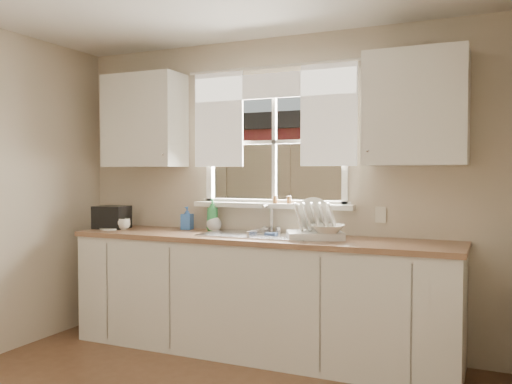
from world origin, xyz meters
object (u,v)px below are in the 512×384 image
at_px(dish_rack, 315,228).
at_px(black_appliance, 112,217).
at_px(cup, 123,224).
at_px(soap_bottle_a, 212,215).

height_order(dish_rack, black_appliance, dish_rack).
bearing_deg(cup, dish_rack, 18.64).
relative_size(dish_rack, cup, 4.07).
height_order(cup, black_appliance, black_appliance).
relative_size(soap_bottle_a, cup, 2.22).
relative_size(cup, black_appliance, 0.45).
distance_m(cup, black_appliance, 0.17).
xyz_separation_m(soap_bottle_a, cup, (-0.74, -0.23, -0.09)).
relative_size(dish_rack, soap_bottle_a, 1.83).
xyz_separation_m(dish_rack, soap_bottle_a, (-0.96, 0.19, 0.05)).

